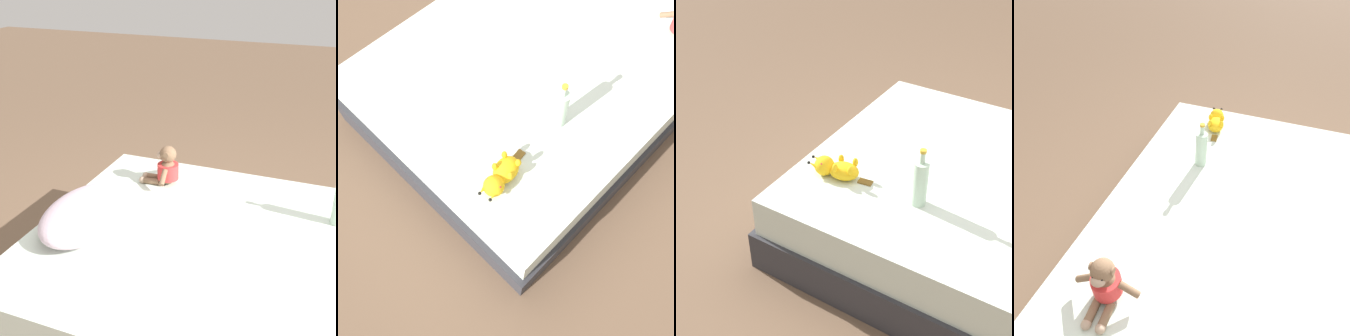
# 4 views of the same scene
# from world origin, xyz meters

# --- Properties ---
(ground_plane) EXTENTS (16.00, 16.00, 0.00)m
(ground_plane) POSITION_xyz_m (0.00, 0.00, 0.00)
(ground_plane) COLOR brown
(bed) EXTENTS (1.54, 2.09, 0.43)m
(bed) POSITION_xyz_m (0.00, 0.00, 0.21)
(bed) COLOR #2D2D33
(bed) RESTS_ON ground_plane
(plush_yellow_creature) EXTENTS (0.15, 0.33, 0.10)m
(plush_yellow_creature) POSITION_xyz_m (0.38, -0.79, 0.47)
(plush_yellow_creature) COLOR yellow
(plush_yellow_creature) RESTS_ON bed
(glass_bottle) EXTENTS (0.07, 0.07, 0.29)m
(glass_bottle) POSITION_xyz_m (0.35, -0.35, 0.54)
(glass_bottle) COLOR #B2D1B7
(glass_bottle) RESTS_ON bed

